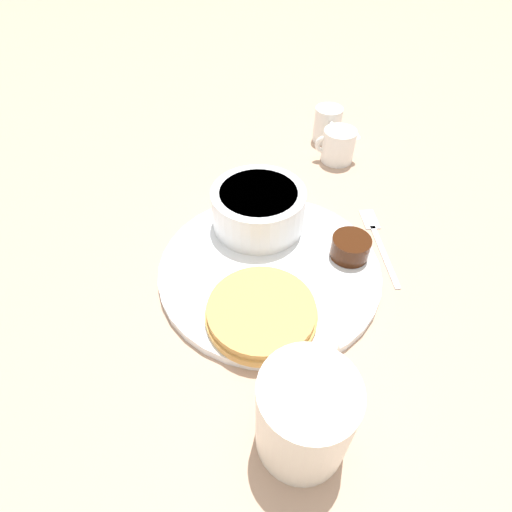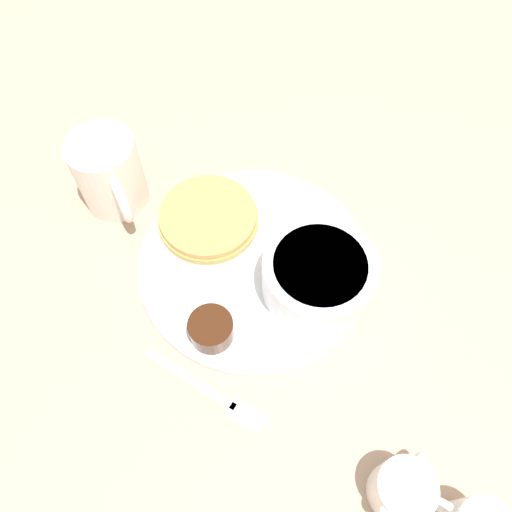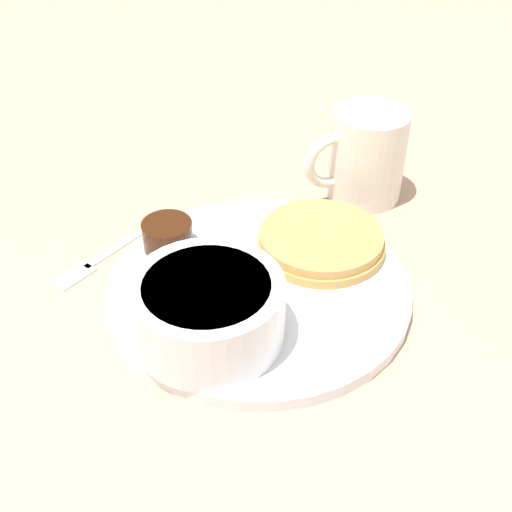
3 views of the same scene
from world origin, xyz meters
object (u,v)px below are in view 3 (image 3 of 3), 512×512
plate (259,287)px  bowl (208,308)px  coffee_mug (365,156)px  fork (102,257)px

plate → bowl: size_ratio=2.22×
coffee_mug → fork: 0.29m
fork → plate: bearing=43.8°
bowl → plate: bearing=120.7°
bowl → fork: 0.16m
bowl → fork: (-0.15, -0.04, -0.04)m
bowl → coffee_mug: coffee_mug is taller
bowl → coffee_mug: size_ratio=1.07×
plate → bowl: 0.08m
plate → coffee_mug: bearing=117.6°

